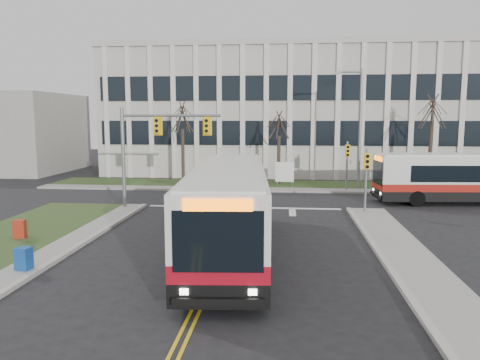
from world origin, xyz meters
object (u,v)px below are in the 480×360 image
object	(u,v)px
directory_sign	(285,172)
bus_cross	(470,179)
bus_main	(229,211)
streetlight	(358,123)
newspaper_box_red	(20,230)
newspaper_box_blue	(24,260)

from	to	relation	value
directory_sign	bus_cross	world-z (taller)	bus_cross
directory_sign	bus_main	bearing A→B (deg)	-96.71
streetlight	newspaper_box_red	size ratio (longest dim) A/B	9.68
bus_main	bus_cross	size ratio (longest dim) A/B	1.11
bus_main	directory_sign	bearing A→B (deg)	78.81
bus_main	newspaper_box_red	bearing A→B (deg)	169.46
bus_cross	newspaper_box_red	world-z (taller)	bus_cross
bus_cross	newspaper_box_blue	bearing A→B (deg)	-57.68
bus_cross	directory_sign	bearing A→B (deg)	-122.64
newspaper_box_blue	newspaper_box_red	distance (m)	5.08
streetlight	newspaper_box_red	world-z (taller)	streetlight
streetlight	bus_main	size ratio (longest dim) A/B	0.70
streetlight	newspaper_box_blue	distance (m)	26.24
streetlight	bus_cross	world-z (taller)	streetlight
streetlight	bus_main	xyz separation A→B (m)	(-7.79, -17.86, -3.43)
bus_main	newspaper_box_red	distance (m)	9.88
bus_cross	newspaper_box_blue	xyz separation A→B (m)	(-21.32, -16.03, -1.12)
directory_sign	newspaper_box_red	world-z (taller)	directory_sign
bus_cross	newspaper_box_blue	size ratio (longest dim) A/B	12.57
directory_sign	bus_cross	xyz separation A→B (m)	(12.02, -6.40, 0.42)
directory_sign	bus_main	distance (m)	19.30
directory_sign	newspaper_box_blue	bearing A→B (deg)	-112.52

